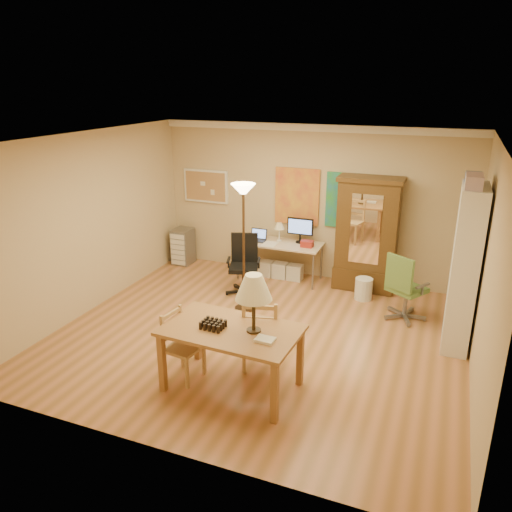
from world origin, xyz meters
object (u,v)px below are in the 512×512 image
at_px(computer_desk, 282,256).
at_px(armoire, 367,242).
at_px(dining_table, 239,318).
at_px(office_chair_green, 404,302).
at_px(bookshelf, 464,269).
at_px(office_chair_black, 244,278).

relative_size(computer_desk, armoire, 0.77).
distance_m(dining_table, armoire, 3.60).
bearing_deg(armoire, dining_table, -102.74).
relative_size(office_chair_green, armoire, 0.53).
bearing_deg(office_chair_green, bookshelf, -33.68).
relative_size(computer_desk, office_chair_green, 1.44).
bearing_deg(armoire, computer_desk, -176.67).
distance_m(office_chair_green, armoire, 1.35).
bearing_deg(office_chair_green, computer_desk, 158.40).
height_order(armoire, bookshelf, bookshelf).
relative_size(computer_desk, bookshelf, 0.68).
bearing_deg(office_chair_black, computer_desk, 67.01).
distance_m(office_chair_black, office_chair_green, 2.59).
relative_size(office_chair_green, bookshelf, 0.47).
height_order(office_chair_green, bookshelf, bookshelf).
relative_size(armoire, bookshelf, 0.89).
xyz_separation_m(computer_desk, armoire, (1.46, 0.09, 0.43)).
height_order(dining_table, office_chair_black, dining_table).
relative_size(dining_table, armoire, 0.81).
bearing_deg(dining_table, computer_desk, 101.04).
xyz_separation_m(office_chair_black, bookshelf, (3.32, -0.50, 0.81)).
relative_size(dining_table, office_chair_black, 1.57).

